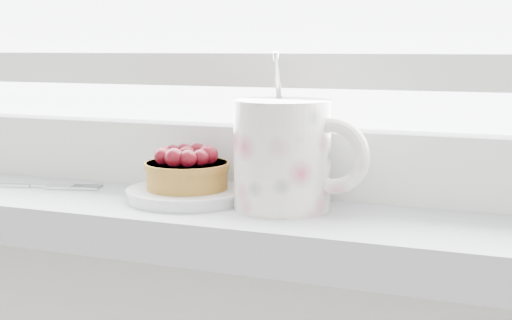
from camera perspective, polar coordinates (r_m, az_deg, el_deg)
The scene contains 4 objects.
saucer at distance 0.73m, azimuth -5.51°, elevation -2.73°, with size 0.12×0.12×0.01m, color white.
raspberry_tart at distance 0.72m, azimuth -5.54°, elevation -0.75°, with size 0.09×0.09×0.05m.
floral_mug at distance 0.68m, azimuth 2.39°, elevation 0.60°, with size 0.14×0.10×0.15m.
fork at distance 0.84m, azimuth -18.53°, elevation -1.92°, with size 0.19×0.06×0.00m.
Camera 1 is at (0.28, 1.26, 1.09)m, focal length 50.00 mm.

